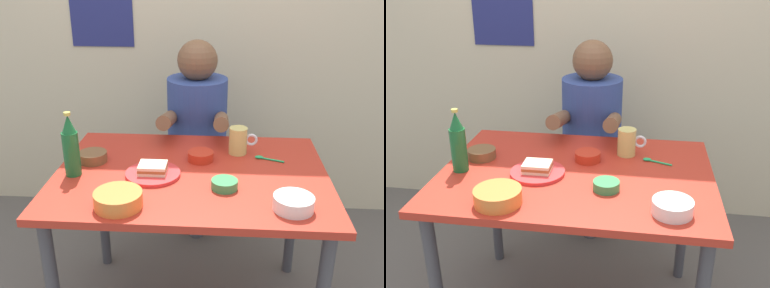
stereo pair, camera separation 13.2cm
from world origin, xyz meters
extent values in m
cube|color=beige|center=(0.00, 1.05, 1.30)|extent=(4.40, 0.08, 2.60)
cube|color=#B72D1E|center=(0.00, 0.00, 0.72)|extent=(1.10, 0.80, 0.03)
cylinder|color=#3F3F44|center=(-0.49, 0.34, 0.35)|extent=(0.05, 0.05, 0.71)
cylinder|color=#3F3F44|center=(0.49, 0.34, 0.35)|extent=(0.05, 0.05, 0.71)
cylinder|color=#4C4C51|center=(-0.01, 0.63, 0.21)|extent=(0.08, 0.08, 0.41)
cylinder|color=#2D2D33|center=(-0.01, 0.63, 0.43)|extent=(0.34, 0.34, 0.04)
cylinder|color=#33478C|center=(-0.01, 0.63, 0.71)|extent=(0.32, 0.32, 0.52)
sphere|color=brown|center=(-0.01, 0.63, 1.06)|extent=(0.21, 0.21, 0.21)
cylinder|color=brown|center=(-0.14, 0.38, 0.82)|extent=(0.07, 0.31, 0.14)
cylinder|color=brown|center=(0.12, 0.38, 0.82)|extent=(0.07, 0.31, 0.14)
cylinder|color=red|center=(-0.15, -0.05, 0.75)|extent=(0.22, 0.22, 0.01)
cube|color=beige|center=(-0.15, -0.05, 0.76)|extent=(0.11, 0.09, 0.01)
cube|color=#9E592D|center=(-0.15, -0.05, 0.77)|extent=(0.11, 0.09, 0.01)
cube|color=beige|center=(-0.15, -0.05, 0.78)|extent=(0.11, 0.09, 0.01)
cylinder|color=#D1BC66|center=(0.19, 0.20, 0.80)|extent=(0.08, 0.08, 0.12)
torus|color=silver|center=(0.25, 0.20, 0.81)|extent=(0.06, 0.01, 0.06)
cylinder|color=#19602D|center=(-0.47, -0.06, 0.83)|extent=(0.06, 0.06, 0.18)
cone|color=#19602D|center=(-0.47, -0.06, 0.95)|extent=(0.05, 0.05, 0.07)
cylinder|color=#BFB74C|center=(-0.47, -0.06, 1.00)|extent=(0.03, 0.03, 0.01)
cylinder|color=brown|center=(-0.42, 0.07, 0.76)|extent=(0.12, 0.12, 0.04)
cylinder|color=brown|center=(-0.42, 0.07, 0.77)|extent=(0.10, 0.10, 0.02)
cylinder|color=silver|center=(0.37, -0.27, 0.77)|extent=(0.14, 0.14, 0.05)
cylinder|color=tan|center=(0.37, -0.27, 0.78)|extent=(0.11, 0.11, 0.02)
cylinder|color=#388C4C|center=(0.14, -0.13, 0.76)|extent=(0.10, 0.10, 0.03)
cylinder|color=#5B643A|center=(0.14, -0.13, 0.77)|extent=(0.08, 0.08, 0.02)
cylinder|color=orange|center=(-0.23, -0.29, 0.77)|extent=(0.17, 0.17, 0.05)
cylinder|color=#B25B2D|center=(-0.23, -0.29, 0.78)|extent=(0.14, 0.14, 0.02)
cylinder|color=red|center=(0.03, 0.11, 0.76)|extent=(0.11, 0.11, 0.04)
cylinder|color=#A33521|center=(0.03, 0.11, 0.77)|extent=(0.09, 0.09, 0.02)
cylinder|color=#26A559|center=(0.34, 0.13, 0.74)|extent=(0.11, 0.05, 0.01)
ellipsoid|color=#26A559|center=(0.28, 0.15, 0.75)|extent=(0.04, 0.02, 0.01)
camera|label=1|loc=(0.12, -1.57, 1.52)|focal=40.24mm
camera|label=2|loc=(0.25, -1.55, 1.52)|focal=40.24mm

